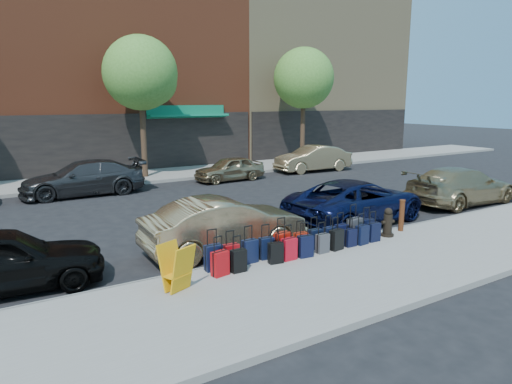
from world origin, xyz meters
TOP-DOWN VIEW (x-y plane):
  - ground at (0.00, 0.00)m, footprint 120.00×120.00m
  - sidewalk_near at (0.00, -6.50)m, footprint 60.00×4.00m
  - sidewalk_far at (0.00, 10.00)m, footprint 60.00×4.00m
  - curb_near at (0.00, -4.48)m, footprint 60.00×0.08m
  - curb_far at (0.00, 7.98)m, footprint 60.00×0.08m
  - building_center at (0.00, 17.99)m, footprint 17.00×12.85m
  - building_right at (16.00, 17.99)m, footprint 15.00×12.12m
  - tree_center at (0.64, 9.50)m, footprint 3.80×3.80m
  - tree_right at (11.14, 9.50)m, footprint 3.80×3.80m
  - suitcase_front_0 at (-2.51, -4.76)m, footprint 0.42×0.24m
  - suitcase_front_1 at (-2.02, -4.75)m, footprint 0.38×0.22m
  - suitcase_front_2 at (-1.51, -4.77)m, footprint 0.40×0.24m
  - suitcase_front_3 at (-1.00, -4.76)m, footprint 0.39×0.23m
  - suitcase_front_4 at (-0.55, -4.83)m, footprint 0.44×0.27m
  - suitcase_front_5 at (0.07, -4.81)m, footprint 0.37×0.22m
  - suitcase_front_6 at (0.56, -4.79)m, footprint 0.38×0.22m
  - suitcase_front_7 at (1.05, -4.82)m, footprint 0.39×0.25m
  - suitcase_front_8 at (1.50, -4.81)m, footprint 0.37×0.21m
  - suitcase_front_9 at (2.00, -4.81)m, footprint 0.48×0.31m
  - suitcase_front_10 at (2.53, -4.79)m, footprint 0.40×0.24m
  - suitcase_back_0 at (-2.53, -5.15)m, footprint 0.43×0.30m
  - suitcase_back_1 at (-2.06, -5.17)m, footprint 0.37×0.22m
  - suitcase_back_3 at (-0.98, -5.14)m, footprint 0.38×0.26m
  - suitcase_back_4 at (-0.55, -5.12)m, footprint 0.39×0.23m
  - suitcase_back_5 at (-0.06, -5.16)m, footprint 0.41×0.27m
  - suitcase_back_6 at (0.54, -5.14)m, footprint 0.35×0.21m
  - suitcase_back_7 at (1.02, -5.15)m, footprint 0.41×0.27m
  - suitcase_back_8 at (1.55, -5.13)m, footprint 0.34×0.20m
  - suitcase_back_9 at (1.96, -5.16)m, footprint 0.39×0.25m
  - suitcase_back_10 at (2.44, -5.13)m, footprint 0.38×0.23m
  - fire_hydrant at (3.19, -4.97)m, footprint 0.44×0.39m
  - bollard at (3.97, -4.81)m, footprint 0.18×0.18m
  - display_rack at (-3.70, -5.42)m, footprint 0.77×0.80m
  - car_near_0 at (-6.87, -3.17)m, footprint 4.39×2.06m
  - car_near_1 at (-1.41, -3.28)m, footprint 4.63×1.69m
  - car_near_2 at (3.88, -2.92)m, footprint 5.65×3.14m
  - car_near_3 at (9.52, -3.05)m, footprint 5.21×2.16m
  - car_far_1 at (-3.17, 6.86)m, footprint 5.31×2.25m
  - car_far_2 at (4.10, 6.68)m, footprint 3.80×1.68m
  - car_far_3 at (9.85, 6.94)m, footprint 4.73×1.91m

SIDE VIEW (x-z plane):
  - ground at x=0.00m, z-range 0.00..0.00m
  - sidewalk_near at x=0.00m, z-range 0.00..0.15m
  - sidewalk_far at x=0.00m, z-range 0.00..0.15m
  - curb_near at x=0.00m, z-range 0.00..0.15m
  - curb_far at x=0.00m, z-range 0.00..0.15m
  - suitcase_back_8 at x=1.55m, z-range 0.00..0.80m
  - suitcase_back_6 at x=0.54m, z-range -0.01..0.83m
  - suitcase_back_3 at x=-0.98m, z-range -0.01..0.84m
  - suitcase_front_5 at x=0.07m, z-range -0.01..0.86m
  - suitcase_back_10 at x=2.44m, z-range -0.01..0.86m
  - suitcase_back_1 at x=-2.06m, z-range -0.02..0.86m
  - suitcase_back_9 at x=1.96m, z-range -0.02..0.87m
  - suitcase_front_7 at x=1.05m, z-range -0.02..0.87m
  - suitcase_front_6 at x=0.56m, z-range -0.02..0.88m
  - suitcase_front_1 at x=-2.02m, z-range -0.02..0.88m
  - suitcase_front_8 at x=1.50m, z-range -0.02..0.88m
  - suitcase_front_3 at x=-1.00m, z-range -0.02..0.89m
  - suitcase_back_7 at x=1.02m, z-range -0.02..0.89m
  - suitcase_back_4 at x=-0.55m, z-range -0.02..0.89m
  - suitcase_back_5 at x=-0.06m, z-range -0.02..0.90m
  - suitcase_front_10 at x=2.53m, z-range -0.02..0.90m
  - suitcase_back_0 at x=-2.53m, z-range -0.03..0.91m
  - suitcase_front_2 at x=-1.51m, z-range -0.03..0.92m
  - suitcase_front_0 at x=-2.51m, z-range -0.04..0.97m
  - suitcase_front_4 at x=-0.55m, z-range -0.04..0.99m
  - suitcase_front_9 at x=2.00m, z-range -0.05..1.02m
  - fire_hydrant at x=3.19m, z-range 0.12..0.98m
  - car_far_2 at x=4.10m, z-range 0.00..1.27m
  - display_rack at x=-3.70m, z-range 0.14..1.16m
  - bollard at x=3.97m, z-range 0.17..1.15m
  - car_near_0 at x=-6.87m, z-range 0.00..1.45m
  - car_near_2 at x=3.88m, z-range 0.00..1.50m
  - car_near_3 at x=9.52m, z-range 0.00..1.50m
  - car_near_1 at x=-1.41m, z-range 0.00..1.52m
  - car_far_3 at x=9.85m, z-range 0.00..1.53m
  - car_far_1 at x=-3.17m, z-range 0.00..1.53m
  - tree_center at x=0.64m, z-range 1.78..9.05m
  - tree_right at x=11.14m, z-range 1.78..9.05m
  - building_right at x=16.00m, z-range -0.02..17.98m
  - building_center at x=0.00m, z-range -0.02..19.98m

